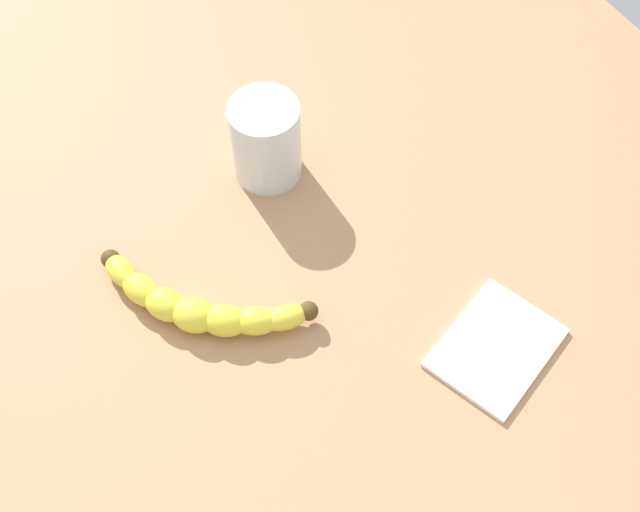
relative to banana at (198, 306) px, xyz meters
The scene contains 4 objects.
wooden_tabletop 8.77cm from the banana, 146.51° to the right, with size 120.00×120.00×3.00cm, color tan.
banana is the anchor object (origin of this frame).
smoothie_glass 19.91cm from the banana, 138.38° to the right, with size 7.67×7.67×9.84cm.
folded_napkin 29.50cm from the banana, 142.64° to the left, with size 12.29×9.34×0.60cm, color white.
Camera 1 is at (15.28, 43.29, 73.35)cm, focal length 44.58 mm.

